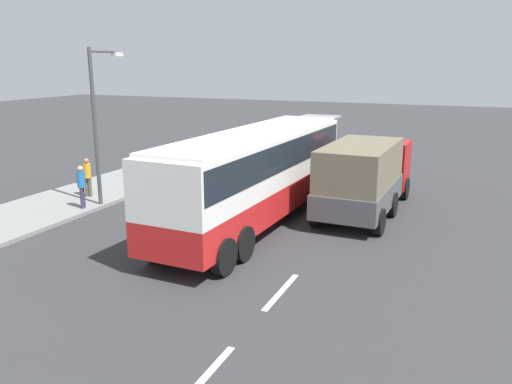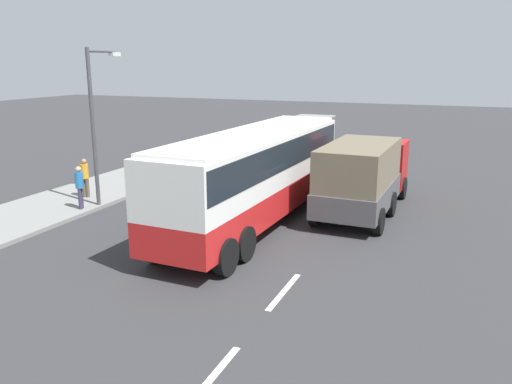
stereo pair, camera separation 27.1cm
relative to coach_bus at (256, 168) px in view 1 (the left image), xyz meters
name	(u,v)px [view 1 (the left image)]	position (x,y,z in m)	size (l,w,h in m)	color
ground_plane	(247,231)	(-0.85, -0.02, -2.16)	(120.00, 120.00, 0.00)	#333335
sidewalk_curb	(60,204)	(-0.85, 8.65, -2.08)	(80.00, 4.00, 0.15)	gray
coach_bus	(256,168)	(0.00, 0.00, 0.00)	(11.73, 3.03, 3.48)	red
cargo_truck	(365,174)	(3.20, -3.32, -0.58)	(7.21, 2.75, 2.89)	red
pedestrian_near_curb	(81,184)	(-1.15, 7.12, -1.01)	(0.32, 0.32, 1.73)	#38334C
pedestrian_at_crossing	(87,175)	(0.40, 8.16, -1.03)	(0.32, 0.32, 1.69)	brown
street_lamp	(98,114)	(-0.15, 6.87, 1.67)	(2.02, 0.24, 6.29)	#47474C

